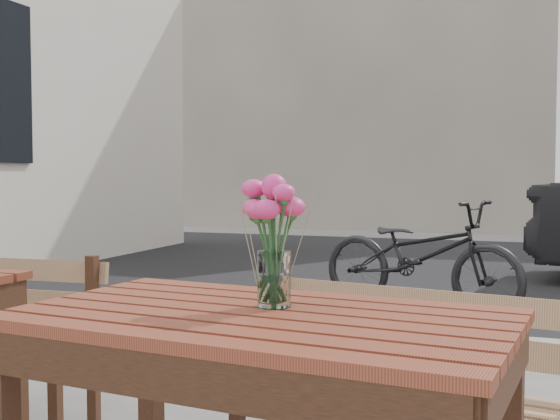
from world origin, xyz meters
name	(u,v)px	position (x,y,z in m)	size (l,w,h in m)	color
street	(469,296)	(0.00, 5.06, 0.03)	(30.00, 8.12, 0.12)	black
backdrop_buildings	(513,61)	(0.17, 14.40, 3.60)	(15.50, 4.00, 8.00)	gray
main_table	(261,361)	(-0.19, 0.07, 0.68)	(1.39, 0.91, 0.81)	maroon
main_bench	(411,367)	(0.10, 0.82, 0.49)	(1.35, 0.61, 0.81)	olive
main_vase	(274,225)	(-0.18, 0.16, 1.04)	(0.20, 0.20, 0.37)	white
bicycle	(420,255)	(-0.37, 4.37, 0.48)	(0.64, 1.83, 0.96)	black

